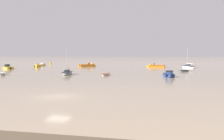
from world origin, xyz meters
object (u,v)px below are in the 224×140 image
at_px(sailboat_moored_1, 67,73).
at_px(motorboat_moored_4, 169,75).
at_px(motorboat_moored_3, 89,66).
at_px(motorboat_moored_5, 7,68).
at_px(motorboat_moored_6, 37,67).
at_px(rowboat_moored_0, 184,71).
at_px(sailboat_moored_2, 188,67).
at_px(rowboat_moored_2, 106,75).
at_px(motorboat_moored_1, 42,65).
at_px(motorboat_moored_0, 154,66).
at_px(rowboat_moored_1, 1,74).
at_px(channel_buoy, 51,63).

height_order(sailboat_moored_1, motorboat_moored_4, sailboat_moored_1).
xyz_separation_m(motorboat_moored_3, motorboat_moored_4, (28.60, -37.55, -0.02)).
distance_m(motorboat_moored_5, motorboat_moored_6, 11.19).
bearing_deg(rowboat_moored_0, motorboat_moored_4, 25.40).
bearing_deg(sailboat_moored_2, rowboat_moored_0, 142.69).
distance_m(rowboat_moored_0, rowboat_moored_2, 23.31).
xyz_separation_m(motorboat_moored_1, rowboat_moored_2, (35.78, -39.58, -0.11)).
bearing_deg(motorboat_moored_6, motorboat_moored_0, 79.96).
height_order(motorboat_moored_1, motorboat_moored_3, motorboat_moored_3).
relative_size(motorboat_moored_3, motorboat_moored_5, 1.19).
xyz_separation_m(rowboat_moored_1, motorboat_moored_5, (-12.69, 20.79, 0.13)).
relative_size(motorboat_moored_1, sailboat_moored_1, 0.70).
height_order(sailboat_moored_2, motorboat_moored_5, sailboat_moored_2).
bearing_deg(motorboat_moored_1, rowboat_moored_2, -135.08).
height_order(motorboat_moored_3, channel_buoy, channel_buoy).
relative_size(sailboat_moored_1, motorboat_moored_5, 1.20).
bearing_deg(rowboat_moored_2, motorboat_moored_4, -88.70).
distance_m(motorboat_moored_0, motorboat_moored_5, 48.64).
bearing_deg(rowboat_moored_1, sailboat_moored_1, -124.65).
bearing_deg(rowboat_moored_2, motorboat_moored_0, -7.66).
relative_size(motorboat_moored_1, motorboat_moored_4, 0.88).
xyz_separation_m(rowboat_moored_1, channel_buoy, (-15.05, 56.19, 0.27)).
height_order(motorboat_moored_6, channel_buoy, channel_buoy).
distance_m(rowboat_moored_1, channel_buoy, 58.17).
bearing_deg(rowboat_moored_0, motorboat_moored_0, -117.75).
height_order(sailboat_moored_1, rowboat_moored_2, sailboat_moored_1).
distance_m(sailboat_moored_2, motorboat_moored_5, 58.83).
distance_m(sailboat_moored_1, motorboat_moored_5, 31.79).
bearing_deg(motorboat_moored_1, motorboat_moored_4, -126.73).
bearing_deg(motorboat_moored_4, sailboat_moored_1, -100.78).
height_order(motorboat_moored_1, sailboat_moored_1, sailboat_moored_1).
xyz_separation_m(motorboat_moored_6, channel_buoy, (-7.14, 25.29, 0.20)).
bearing_deg(motorboat_moored_5, channel_buoy, -47.60).
bearing_deg(sailboat_moored_2, channel_buoy, 43.54).
height_order(sailboat_moored_1, motorboat_moored_6, sailboat_moored_1).
height_order(rowboat_moored_0, motorboat_moored_1, motorboat_moored_1).
xyz_separation_m(rowboat_moored_1, motorboat_moored_4, (36.73, 2.67, 0.11)).
bearing_deg(motorboat_moored_5, rowboat_moored_1, 160.00).
bearing_deg(rowboat_moored_2, motorboat_moored_5, 70.57).
xyz_separation_m(motorboat_moored_1, channel_buoy, (-2.51, 12.85, 0.20)).
bearing_deg(motorboat_moored_6, rowboat_moored_1, -8.51).
xyz_separation_m(motorboat_moored_3, motorboat_moored_5, (-20.82, -19.44, 0.01)).
relative_size(motorboat_moored_0, motorboat_moored_6, 1.12).
height_order(motorboat_moored_1, motorboat_moored_5, motorboat_moored_5).
bearing_deg(motorboat_moored_0, motorboat_moored_4, 99.63).
xyz_separation_m(rowboat_moored_0, sailboat_moored_2, (2.65, 19.26, 0.16)).
height_order(motorboat_moored_1, rowboat_moored_1, motorboat_moored_1).
bearing_deg(motorboat_moored_4, sailboat_moored_2, 161.71).
height_order(rowboat_moored_0, motorboat_moored_4, motorboat_moored_4).
bearing_deg(sailboat_moored_2, motorboat_moored_0, 52.27).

